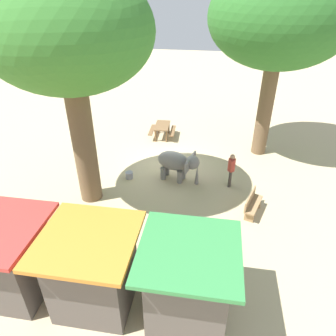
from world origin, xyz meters
TOP-DOWN VIEW (x-y plane):
  - ground_plane at (0.00, 0.00)m, footprint 60.00×60.00m
  - elephant at (-0.55, 1.21)m, footprint 2.05×1.41m
  - person_handler at (-2.97, 1.37)m, footprint 0.32×0.51m
  - shade_tree_main at (-4.55, -2.19)m, footprint 6.39×5.85m
  - shade_tree_secondary at (2.92, 3.15)m, footprint 5.84×5.35m
  - wooden_bench at (-3.81, 3.20)m, footprint 0.84×1.45m
  - picnic_table_near at (0.93, -3.18)m, footprint 1.54×1.56m
  - market_stall_green at (-1.73, 8.01)m, footprint 2.50×2.50m
  - market_stall_orange at (0.87, 8.01)m, footprint 2.50×2.50m
  - market_stall_red at (3.47, 8.01)m, footprint 2.50×2.50m
  - feed_bucket at (1.70, 1.48)m, footprint 0.36×0.36m

SIDE VIEW (x-z plane):
  - ground_plane at x=0.00m, z-range 0.00..0.00m
  - feed_bucket at x=1.70m, z-range 0.00..0.32m
  - wooden_bench at x=-3.81m, z-range 0.03..0.91m
  - picnic_table_near at x=0.93m, z-range 0.20..0.98m
  - elephant at x=-0.55m, z-range 0.19..1.60m
  - person_handler at x=-2.97m, z-range 0.14..1.76m
  - market_stall_green at x=-1.73m, z-range -0.12..2.40m
  - market_stall_orange at x=0.87m, z-range -0.12..2.40m
  - market_stall_red at x=3.47m, z-range -0.12..2.40m
  - shade_tree_secondary at x=2.92m, z-range 2.17..10.89m
  - shade_tree_main at x=-4.55m, z-range 2.14..11.08m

